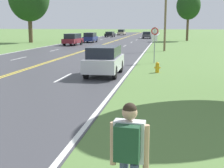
{
  "coord_description": "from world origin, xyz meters",
  "views": [
    {
      "loc": [
        9.15,
        -0.1,
        2.96
      ],
      "look_at": [
        7.27,
        10.96,
        0.81
      ],
      "focal_mm": 50.0,
      "sensor_mm": 36.0,
      "label": 1
    }
  ],
  "objects_px": {
    "fire_hydrant": "(157,67)",
    "car_maroon_suv_mid_near": "(73,39)",
    "tree_mid_treeline": "(188,6)",
    "car_silver_suv_approaching": "(104,60)",
    "car_dark_grey_hatchback_receding": "(147,35)",
    "car_dark_blue_hatchback_mid_far": "(90,37)",
    "hitchhiker_person": "(129,148)",
    "car_champagne_van_horizon": "(122,32)",
    "traffic_sign": "(155,36)",
    "car_black_hatchback_distant": "(110,34)"
  },
  "relations": [
    {
      "from": "traffic_sign",
      "to": "car_champagne_van_horizon",
      "type": "relative_size",
      "value": 0.61
    },
    {
      "from": "car_dark_blue_hatchback_mid_far",
      "to": "fire_hydrant",
      "type": "bearing_deg",
      "value": -158.51
    },
    {
      "from": "car_black_hatchback_distant",
      "to": "car_maroon_suv_mid_near",
      "type": "bearing_deg",
      "value": -178.23
    },
    {
      "from": "fire_hydrant",
      "to": "car_dark_grey_hatchback_receding",
      "type": "relative_size",
      "value": 0.16
    },
    {
      "from": "hitchhiker_person",
      "to": "car_maroon_suv_mid_near",
      "type": "height_order",
      "value": "hitchhiker_person"
    },
    {
      "from": "car_silver_suv_approaching",
      "to": "traffic_sign",
      "type": "bearing_deg",
      "value": 156.9
    },
    {
      "from": "car_silver_suv_approaching",
      "to": "car_maroon_suv_mid_near",
      "type": "height_order",
      "value": "car_silver_suv_approaching"
    },
    {
      "from": "car_silver_suv_approaching",
      "to": "car_black_hatchback_distant",
      "type": "height_order",
      "value": "car_silver_suv_approaching"
    },
    {
      "from": "car_maroon_suv_mid_near",
      "to": "car_champagne_van_horizon",
      "type": "relative_size",
      "value": 0.98
    },
    {
      "from": "car_dark_grey_hatchback_receding",
      "to": "car_dark_blue_hatchback_mid_far",
      "type": "bearing_deg",
      "value": -26.56
    },
    {
      "from": "hitchhiker_person",
      "to": "car_silver_suv_approaching",
      "type": "height_order",
      "value": "hitchhiker_person"
    },
    {
      "from": "car_dark_blue_hatchback_mid_far",
      "to": "car_black_hatchback_distant",
      "type": "height_order",
      "value": "car_dark_blue_hatchback_mid_far"
    },
    {
      "from": "car_dark_grey_hatchback_receding",
      "to": "car_black_hatchback_distant",
      "type": "distance_m",
      "value": 11.25
    },
    {
      "from": "fire_hydrant",
      "to": "traffic_sign",
      "type": "xyz_separation_m",
      "value": [
        -0.38,
        4.86,
        1.75
      ]
    },
    {
      "from": "hitchhiker_person",
      "to": "tree_mid_treeline",
      "type": "relative_size",
      "value": 0.21
    },
    {
      "from": "fire_hydrant",
      "to": "car_dark_grey_hatchback_receding",
      "type": "xyz_separation_m",
      "value": [
        -3.55,
        48.76,
        0.44
      ]
    },
    {
      "from": "car_dark_blue_hatchback_mid_far",
      "to": "car_black_hatchback_distant",
      "type": "distance_m",
      "value": 23.67
    },
    {
      "from": "car_dark_grey_hatchback_receding",
      "to": "car_champagne_van_horizon",
      "type": "bearing_deg",
      "value": -158.23
    },
    {
      "from": "tree_mid_treeline",
      "to": "car_dark_grey_hatchback_receding",
      "type": "distance_m",
      "value": 13.19
    },
    {
      "from": "traffic_sign",
      "to": "car_silver_suv_approaching",
      "type": "distance_m",
      "value": 7.08
    },
    {
      "from": "fire_hydrant",
      "to": "car_maroon_suv_mid_near",
      "type": "xyz_separation_m",
      "value": [
        -12.7,
        24.12,
        0.57
      ]
    },
    {
      "from": "fire_hydrant",
      "to": "car_champagne_van_horizon",
      "type": "distance_m",
      "value": 70.1
    },
    {
      "from": "car_maroon_suv_mid_near",
      "to": "car_dark_grey_hatchback_receding",
      "type": "relative_size",
      "value": 1.05
    },
    {
      "from": "car_dark_blue_hatchback_mid_far",
      "to": "car_black_hatchback_distant",
      "type": "relative_size",
      "value": 0.86
    },
    {
      "from": "hitchhiker_person",
      "to": "tree_mid_treeline",
      "type": "distance_m",
      "value": 55.11
    },
    {
      "from": "fire_hydrant",
      "to": "car_dark_blue_hatchback_mid_far",
      "type": "relative_size",
      "value": 0.18
    },
    {
      "from": "car_dark_blue_hatchback_mid_far",
      "to": "car_dark_grey_hatchback_receding",
      "type": "distance_m",
      "value": 19.14
    },
    {
      "from": "car_champagne_van_horizon",
      "to": "car_maroon_suv_mid_near",
      "type": "bearing_deg",
      "value": 179.71
    },
    {
      "from": "hitchhiker_person",
      "to": "fire_hydrant",
      "type": "distance_m",
      "value": 15.02
    },
    {
      "from": "tree_mid_treeline",
      "to": "traffic_sign",
      "type": "bearing_deg",
      "value": -97.69
    },
    {
      "from": "car_dark_blue_hatchback_mid_far",
      "to": "car_dark_grey_hatchback_receding",
      "type": "relative_size",
      "value": 0.88
    },
    {
      "from": "tree_mid_treeline",
      "to": "fire_hydrant",
      "type": "bearing_deg",
      "value": -96.22
    },
    {
      "from": "hitchhiker_person",
      "to": "car_dark_blue_hatchback_mid_far",
      "type": "height_order",
      "value": "hitchhiker_person"
    },
    {
      "from": "tree_mid_treeline",
      "to": "car_black_hatchback_distant",
      "type": "xyz_separation_m",
      "value": [
        -17.1,
        15.52,
        -5.53
      ]
    },
    {
      "from": "tree_mid_treeline",
      "to": "car_silver_suv_approaching",
      "type": "distance_m",
      "value": 42.28
    },
    {
      "from": "hitchhiker_person",
      "to": "car_champagne_van_horizon",
      "type": "relative_size",
      "value": 0.4
    },
    {
      "from": "car_silver_suv_approaching",
      "to": "car_dark_grey_hatchback_receding",
      "type": "bearing_deg",
      "value": 179.98
    },
    {
      "from": "car_champagne_van_horizon",
      "to": "fire_hydrant",
      "type": "bearing_deg",
      "value": -169.49
    },
    {
      "from": "car_black_hatchback_distant",
      "to": "traffic_sign",
      "type": "bearing_deg",
      "value": -164.53
    },
    {
      "from": "car_maroon_suv_mid_near",
      "to": "car_black_hatchback_distant",
      "type": "distance_m",
      "value": 31.09
    },
    {
      "from": "car_silver_suv_approaching",
      "to": "car_maroon_suv_mid_near",
      "type": "xyz_separation_m",
      "value": [
        -9.65,
        25.72,
        -0.01
      ]
    },
    {
      "from": "car_black_hatchback_distant",
      "to": "car_champagne_van_horizon",
      "type": "height_order",
      "value": "car_champagne_van_horizon"
    },
    {
      "from": "fire_hydrant",
      "to": "car_silver_suv_approaching",
      "type": "height_order",
      "value": "car_silver_suv_approaching"
    },
    {
      "from": "tree_mid_treeline",
      "to": "car_dark_blue_hatchback_mid_far",
      "type": "xyz_separation_m",
      "value": [
        -16.27,
        -8.14,
        -5.38
      ]
    },
    {
      "from": "car_maroon_suv_mid_near",
      "to": "tree_mid_treeline",
      "type": "bearing_deg",
      "value": -45.08
    },
    {
      "from": "tree_mid_treeline",
      "to": "car_maroon_suv_mid_near",
      "type": "height_order",
      "value": "tree_mid_treeline"
    },
    {
      "from": "fire_hydrant",
      "to": "car_dark_blue_hatchback_mid_far",
      "type": "bearing_deg",
      "value": 110.73
    },
    {
      "from": "hitchhiker_person",
      "to": "car_dark_grey_hatchback_receding",
      "type": "xyz_separation_m",
      "value": [
        -3.5,
        63.76,
        -0.33
      ]
    },
    {
      "from": "car_silver_suv_approaching",
      "to": "car_champagne_van_horizon",
      "type": "distance_m",
      "value": 71.23
    },
    {
      "from": "car_silver_suv_approaching",
      "to": "car_black_hatchback_distant",
      "type": "relative_size",
      "value": 0.96
    }
  ]
}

